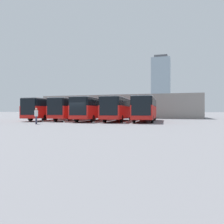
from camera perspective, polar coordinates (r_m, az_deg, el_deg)
name	(u,v)px	position (r m, az deg, el deg)	size (l,w,h in m)	color
ground_plane	(77,123)	(27.70, -9.05, -2.79)	(600.00, 600.00, 0.00)	slate
bus_0	(146,108)	(31.14, 8.75, 0.96)	(3.18, 12.34, 3.33)	red
curb_divider_0	(129,121)	(29.72, 4.58, -2.44)	(0.24, 7.88, 0.15)	#B2B2AD
bus_1	(119,108)	(31.79, 1.81, 0.95)	(3.18, 12.34, 3.33)	red
curb_divider_1	(102,121)	(30.65, -2.55, -2.36)	(0.24, 7.88, 0.15)	#B2B2AD
bus_2	(93,108)	(32.74, -4.86, 0.93)	(3.18, 12.34, 3.33)	red
curb_divider_2	(76,121)	(31.88, -9.29, -2.26)	(0.24, 7.88, 0.15)	#B2B2AD
bus_3	(73,109)	(35.33, -10.05, 0.87)	(3.18, 12.34, 3.33)	red
curb_divider_3	(57,120)	(34.69, -14.24, -2.07)	(0.24, 7.88, 0.15)	#B2B2AD
bus_4	(50,109)	(36.80, -15.78, 0.84)	(3.18, 12.34, 3.33)	red
pedestrian	(36,116)	(25.81, -19.18, -0.87)	(0.56, 0.56, 1.80)	#38384C
station_building	(122,107)	(49.64, 2.62, 1.36)	(33.60, 14.16, 4.82)	gray
office_tower	(161,85)	(199.03, 12.69, 6.87)	(16.05, 16.05, 50.20)	#93A8B7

